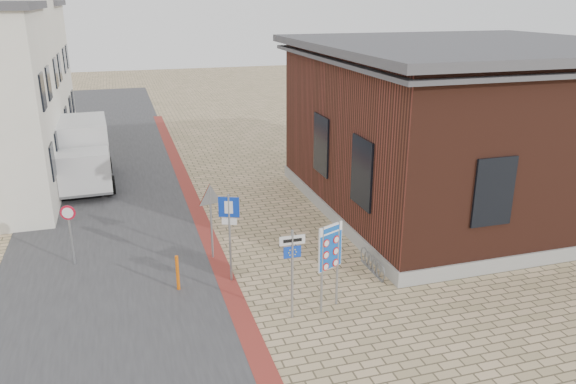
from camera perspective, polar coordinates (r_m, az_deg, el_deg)
ground at (r=15.92m, az=3.08°, el=-12.78°), size 120.00×120.00×0.00m
road_strip at (r=28.93m, az=-17.70°, el=1.30°), size 7.00×60.00×0.02m
curb_strip at (r=24.33m, az=-9.44°, el=-1.34°), size 0.60×40.00×0.02m
brick_building at (r=24.48m, az=17.72°, el=6.61°), size 13.00×13.00×6.80m
townhouse_far at (r=37.45m, az=-26.93°, el=10.59°), size 7.40×6.40×8.30m
bike_rack at (r=18.49m, az=8.56°, el=-7.25°), size 0.08×1.80×0.60m
sedan at (r=27.53m, az=-19.89°, el=1.53°), size 1.48×3.87×1.26m
box_truck at (r=28.04m, az=-20.06°, el=3.74°), size 2.60×5.75×2.96m
border_sign at (r=15.62m, az=4.31°, el=-5.80°), size 0.82×0.41×2.57m
essen_sign at (r=15.13m, az=0.43°, el=-6.95°), size 0.71×0.07×2.63m
parking_sign at (r=17.09m, az=-5.98°, el=-3.05°), size 0.60×0.28×2.87m
yield_sign at (r=18.72m, az=-7.89°, el=-1.13°), size 0.91×0.26×2.59m
speed_sign at (r=19.64m, az=-21.29°, el=-3.23°), size 0.49×0.14×2.09m
bollard at (r=17.39m, az=-11.15°, el=-8.08°), size 0.13×0.13×1.13m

